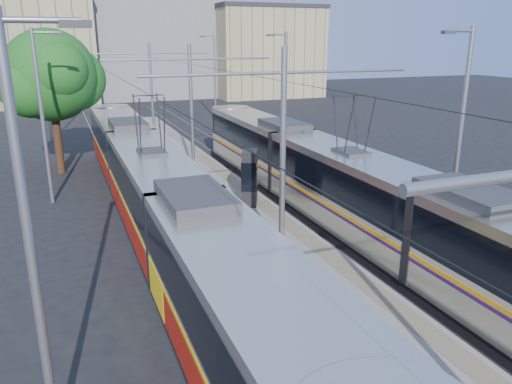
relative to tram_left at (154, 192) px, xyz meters
name	(u,v)px	position (x,y,z in m)	size (l,w,h in m)	color
platform	(209,189)	(3.60, 4.70, -1.55)	(4.00, 50.00, 0.30)	gray
tactile_strip_left	(181,189)	(2.15, 4.70, -1.40)	(0.70, 50.00, 0.01)	gray
tactile_strip_right	(235,183)	(5.05, 4.70, -1.40)	(0.70, 50.00, 0.01)	gray
rails	(209,191)	(3.60, 4.70, -1.69)	(8.71, 70.00, 0.03)	gray
tram_left	(154,192)	(0.00, 0.00, 0.00)	(2.43, 32.18, 5.50)	black
tram_right	(349,188)	(7.20, -2.80, 0.15)	(2.43, 30.92, 5.50)	black
catenary	(225,110)	(3.60, 1.86, 2.82)	(9.20, 70.00, 7.00)	gray
street_lamps	(187,101)	(3.60, 8.70, 2.48)	(15.18, 38.22, 8.00)	gray
shelter	(250,177)	(4.50, 1.16, -0.10)	(1.10, 1.31, 2.49)	black
tree	(57,77)	(-3.06, 11.73, 3.79)	(5.60, 5.17, 8.13)	#382314
building_left	(22,50)	(-6.40, 47.70, 4.58)	(16.32, 12.24, 12.55)	tan
building_centre	(152,43)	(9.60, 51.70, 5.35)	(18.36, 14.28, 14.09)	slate
building_right	(264,51)	(23.60, 45.70, 4.20)	(14.28, 10.20, 11.79)	tan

